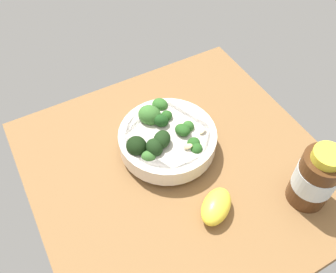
# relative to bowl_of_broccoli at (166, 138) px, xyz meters

# --- Properties ---
(ground_plane) EXTENTS (0.58, 0.58, 0.03)m
(ground_plane) POSITION_rel_bowl_of_broccoli_xyz_m (-0.00, 0.06, -0.05)
(ground_plane) COLOR brown
(bowl_of_broccoli) EXTENTS (0.20, 0.20, 0.09)m
(bowl_of_broccoli) POSITION_rel_bowl_of_broccoli_xyz_m (0.00, 0.00, 0.00)
(bowl_of_broccoli) COLOR silver
(bowl_of_broccoli) RESTS_ON ground_plane
(lemon_wedge) EXTENTS (0.09, 0.09, 0.04)m
(lemon_wedge) POSITION_rel_bowl_of_broccoli_xyz_m (-0.01, 0.17, -0.02)
(lemon_wedge) COLOR yellow
(lemon_wedge) RESTS_ON ground_plane
(bottle_tall) EXTENTS (0.08, 0.08, 0.14)m
(bottle_tall) POSITION_rel_bowl_of_broccoli_xyz_m (-0.18, 0.23, 0.03)
(bottle_tall) COLOR #472814
(bottle_tall) RESTS_ON ground_plane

